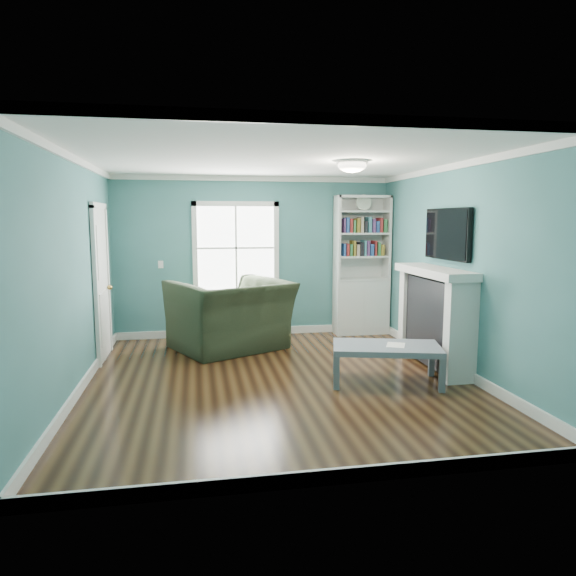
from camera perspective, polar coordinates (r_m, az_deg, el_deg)
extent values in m
plane|color=black|center=(6.24, -1.02, -10.18)|extent=(5.00, 5.00, 0.00)
plane|color=#386F6F|center=(8.44, -3.75, 3.46)|extent=(4.50, 0.00, 4.50)
plane|color=#386F6F|center=(3.55, 5.39, -2.23)|extent=(4.50, 0.00, 4.50)
plane|color=#386F6F|center=(6.04, -22.62, 1.27)|extent=(0.00, 5.00, 5.00)
plane|color=#386F6F|center=(6.71, 18.30, 2.04)|extent=(0.00, 5.00, 5.00)
plane|color=white|center=(5.99, -1.08, 14.26)|extent=(5.00, 5.00, 0.00)
cube|color=white|center=(8.61, -3.67, -4.80)|extent=(4.50, 0.03, 0.12)
cube|color=white|center=(3.97, 5.09, -20.13)|extent=(4.50, 0.03, 0.12)
cube|color=white|center=(6.29, -21.90, -10.04)|extent=(0.03, 5.00, 0.12)
cube|color=white|center=(6.92, 17.76, -8.23)|extent=(0.03, 5.00, 0.12)
cube|color=white|center=(8.43, -3.81, 12.03)|extent=(4.50, 0.04, 0.08)
cube|color=white|center=(3.58, 5.56, 18.12)|extent=(4.50, 0.04, 0.08)
cube|color=white|center=(6.04, -23.05, 13.23)|extent=(0.04, 5.00, 0.08)
cube|color=white|center=(6.71, 18.60, 12.81)|extent=(0.04, 5.00, 0.08)
cube|color=white|center=(8.40, -5.79, 4.45)|extent=(1.24, 0.01, 1.34)
cube|color=white|center=(8.36, -10.31, 4.35)|extent=(0.08, 0.06, 1.50)
cube|color=white|center=(8.46, -1.31, 4.50)|extent=(0.08, 0.06, 1.50)
cube|color=white|center=(8.45, -5.72, -0.37)|extent=(1.40, 0.06, 0.08)
cube|color=white|center=(8.38, -5.85, 9.29)|extent=(1.40, 0.06, 0.08)
cube|color=white|center=(8.39, -5.79, 4.44)|extent=(1.24, 0.03, 0.03)
cube|color=white|center=(8.39, -5.79, 4.44)|extent=(0.03, 0.03, 1.34)
cube|color=silver|center=(8.73, 8.09, -2.09)|extent=(0.90, 0.35, 0.90)
cube|color=silver|center=(8.48, 5.46, 5.49)|extent=(0.04, 0.35, 1.40)
cube|color=silver|center=(8.75, 10.92, 5.46)|extent=(0.04, 0.35, 1.40)
cube|color=silver|center=(8.77, 7.89, 5.52)|extent=(0.90, 0.02, 1.40)
cube|color=silver|center=(8.61, 8.32, 10.01)|extent=(0.90, 0.35, 0.04)
cube|color=silver|center=(8.66, 8.15, 0.98)|extent=(0.84, 0.33, 0.03)
cube|color=silver|center=(8.63, 8.20, 3.49)|extent=(0.84, 0.33, 0.03)
cube|color=silver|center=(8.61, 8.24, 6.01)|extent=(0.84, 0.33, 0.03)
cube|color=silver|center=(8.61, 8.29, 8.41)|extent=(0.84, 0.33, 0.03)
cube|color=#264C8C|center=(8.60, 8.25, 4.31)|extent=(0.70, 0.25, 0.22)
cube|color=maroon|center=(8.59, 8.30, 6.84)|extent=(0.70, 0.25, 0.22)
cylinder|color=beige|center=(8.56, 8.42, 9.38)|extent=(0.26, 0.06, 0.26)
cube|color=black|center=(6.91, 16.10, -3.60)|extent=(0.30, 1.20, 1.10)
cube|color=black|center=(6.94, 15.89, -5.22)|extent=(0.22, 0.65, 0.70)
cube|color=silver|center=(6.32, 18.63, -4.73)|extent=(0.36, 0.16, 1.20)
cube|color=silver|center=(7.50, 13.71, -2.65)|extent=(0.36, 0.16, 1.20)
cube|color=silver|center=(6.80, 16.00, 1.77)|extent=(0.44, 1.58, 0.10)
cube|color=black|center=(6.84, 17.28, 5.74)|extent=(0.06, 1.10, 0.65)
cube|color=silver|center=(7.43, -20.03, 0.33)|extent=(0.04, 0.80, 2.05)
cube|color=white|center=(6.99, -20.57, -0.12)|extent=(0.05, 0.08, 2.13)
cube|color=white|center=(7.87, -19.41, 0.74)|extent=(0.05, 0.08, 2.13)
cube|color=white|center=(7.38, -20.33, 8.56)|extent=(0.05, 0.98, 0.08)
sphere|color=#BF8C3F|center=(7.73, -19.20, 0.07)|extent=(0.07, 0.07, 0.07)
ellipsoid|color=white|center=(6.28, 7.14, 13.34)|extent=(0.34, 0.34, 0.15)
cylinder|color=white|center=(6.29, 7.14, 13.75)|extent=(0.38, 0.38, 0.03)
cube|color=white|center=(8.40, -13.96, 2.55)|extent=(0.08, 0.01, 0.12)
imported|color=black|center=(7.58, -6.41, -1.73)|extent=(1.85, 1.60, 1.36)
cube|color=#545C65|center=(5.89, 5.41, -9.37)|extent=(0.08, 0.08, 0.38)
cube|color=#545C65|center=(6.02, 16.75, -9.29)|extent=(0.08, 0.08, 0.38)
cube|color=#545C65|center=(6.47, 5.35, -7.81)|extent=(0.08, 0.08, 0.38)
cube|color=#545C65|center=(6.59, 15.66, -7.78)|extent=(0.08, 0.08, 0.38)
cube|color=slate|center=(6.15, 10.89, -6.55)|extent=(1.37, 0.97, 0.07)
cube|color=white|center=(6.16, 11.88, -6.21)|extent=(0.30, 0.32, 0.00)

